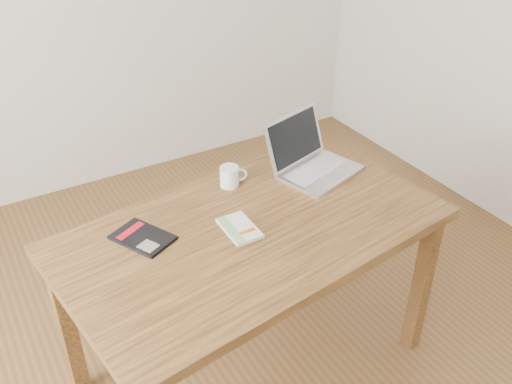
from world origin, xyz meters
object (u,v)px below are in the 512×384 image
white_guidebook (239,228)px  black_guidebook (143,237)px  laptop (311,160)px  desk (253,246)px  coffee_mug (230,176)px

white_guidebook → black_guidebook: (-0.32, 0.13, -0.00)m
white_guidebook → laptop: 0.52m
desk → coffee_mug: coffee_mug is taller
desk → laptop: 0.50m
white_guidebook → coffee_mug: coffee_mug is taller
black_guidebook → coffee_mug: coffee_mug is taller
white_guidebook → laptop: laptop is taller
white_guidebook → coffee_mug: (0.12, 0.29, 0.04)m
desk → white_guidebook: (-0.05, 0.01, 0.10)m
white_guidebook → desk: bearing=-4.8°
coffee_mug → desk: bearing=-87.5°
desk → white_guidebook: size_ratio=8.28×
black_guidebook → laptop: (0.79, 0.09, 0.04)m
laptop → coffee_mug: (-0.35, 0.06, -0.00)m
laptop → coffee_mug: laptop is taller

